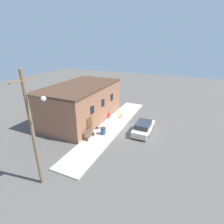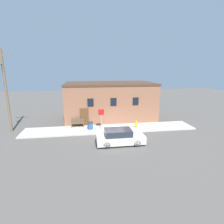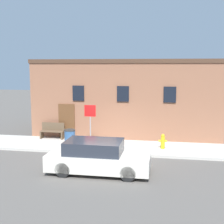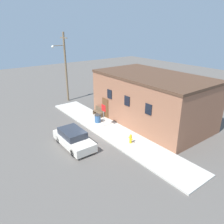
{
  "view_description": "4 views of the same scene",
  "coord_description": "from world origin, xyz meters",
  "px_view_note": "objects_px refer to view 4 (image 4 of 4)",
  "views": [
    {
      "loc": [
        -17.99,
        -6.78,
        10.07
      ],
      "look_at": [
        0.17,
        1.46,
        2.0
      ],
      "focal_mm": 28.0,
      "sensor_mm": 36.0,
      "label": 1
    },
    {
      "loc": [
        -2.58,
        -16.94,
        6.56
      ],
      "look_at": [
        0.17,
        1.46,
        2.0
      ],
      "focal_mm": 28.0,
      "sensor_mm": 36.0,
      "label": 2
    },
    {
      "loc": [
        3.08,
        -14.94,
        4.46
      ],
      "look_at": [
        0.17,
        1.46,
        2.0
      ],
      "focal_mm": 50.0,
      "sensor_mm": 36.0,
      "label": 3
    },
    {
      "loc": [
        14.71,
        -9.57,
        9.21
      ],
      "look_at": [
        0.17,
        1.46,
        2.0
      ],
      "focal_mm": 35.0,
      "sensor_mm": 36.0,
      "label": 4
    }
  ],
  "objects_px": {
    "bench": "(98,112)",
    "parked_car": "(74,139)",
    "fire_hydrant": "(131,139)",
    "utility_pole": "(65,66)",
    "trash_bin": "(98,118)",
    "stop_sign": "(104,112)"
  },
  "relations": [
    {
      "from": "fire_hydrant",
      "to": "utility_pole",
      "type": "bearing_deg",
      "value": 175.7
    },
    {
      "from": "stop_sign",
      "to": "bench",
      "type": "bearing_deg",
      "value": 156.61
    },
    {
      "from": "trash_bin",
      "to": "parked_car",
      "type": "relative_size",
      "value": 0.19
    },
    {
      "from": "bench",
      "to": "utility_pole",
      "type": "height_order",
      "value": "utility_pole"
    },
    {
      "from": "stop_sign",
      "to": "utility_pole",
      "type": "height_order",
      "value": "utility_pole"
    },
    {
      "from": "parked_car",
      "to": "utility_pole",
      "type": "bearing_deg",
      "value": 155.99
    },
    {
      "from": "stop_sign",
      "to": "parked_car",
      "type": "height_order",
      "value": "stop_sign"
    },
    {
      "from": "stop_sign",
      "to": "utility_pole",
      "type": "bearing_deg",
      "value": 174.36
    },
    {
      "from": "utility_pole",
      "to": "bench",
      "type": "bearing_deg",
      "value": 1.48
    },
    {
      "from": "fire_hydrant",
      "to": "stop_sign",
      "type": "xyz_separation_m",
      "value": [
        -3.95,
        0.07,
        1.15
      ]
    },
    {
      "from": "bench",
      "to": "parked_car",
      "type": "height_order",
      "value": "parked_car"
    },
    {
      "from": "trash_bin",
      "to": "fire_hydrant",
      "type": "bearing_deg",
      "value": -1.93
    },
    {
      "from": "bench",
      "to": "trash_bin",
      "type": "relative_size",
      "value": 1.75
    },
    {
      "from": "stop_sign",
      "to": "fire_hydrant",
      "type": "bearing_deg",
      "value": -1.01
    },
    {
      "from": "bench",
      "to": "fire_hydrant",
      "type": "bearing_deg",
      "value": -10.4
    },
    {
      "from": "bench",
      "to": "trash_bin",
      "type": "xyz_separation_m",
      "value": [
        1.42,
        -1.03,
        -0.04
      ]
    },
    {
      "from": "fire_hydrant",
      "to": "trash_bin",
      "type": "bearing_deg",
      "value": 178.07
    },
    {
      "from": "utility_pole",
      "to": "trash_bin",
      "type": "bearing_deg",
      "value": -5.74
    },
    {
      "from": "stop_sign",
      "to": "parked_car",
      "type": "bearing_deg",
      "value": -71.71
    },
    {
      "from": "stop_sign",
      "to": "bench",
      "type": "distance_m",
      "value": 3.07
    },
    {
      "from": "trash_bin",
      "to": "stop_sign",
      "type": "bearing_deg",
      "value": -4.9
    },
    {
      "from": "fire_hydrant",
      "to": "bench",
      "type": "bearing_deg",
      "value": 169.6
    }
  ]
}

